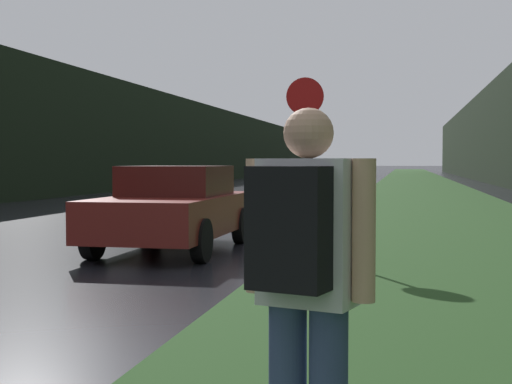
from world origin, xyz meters
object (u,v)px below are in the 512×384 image
Objects in this scene: hitchhiker_with_backpack at (305,280)px; car_passing_far at (301,184)px; car_passing_near at (174,208)px; stop_sign at (305,148)px.

car_passing_far is at bearing 114.14° from hitchhiker_with_backpack.
car_passing_near is at bearing 90.00° from car_passing_far.
stop_sign reaches higher than hitchhiker_with_backpack.
hitchhiker_with_backpack is 0.42× the size of car_passing_near.
stop_sign is 9.08m from hitchhiker_with_backpack.
stop_sign reaches higher than car_passing_far.
car_passing_near is 16.11m from car_passing_far.
hitchhiker_with_backpack is 0.42× the size of car_passing_far.
hitchhiker_with_backpack is at bearing 111.91° from car_passing_near.
car_passing_near is 1.01× the size of car_passing_far.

